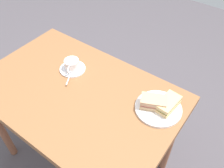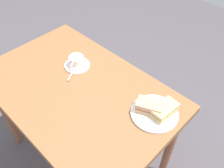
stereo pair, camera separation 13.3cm
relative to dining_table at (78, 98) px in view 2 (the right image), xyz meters
The scene contains 8 objects.
ground_plane 0.69m from the dining_table, ahead, with size 6.00×6.00×0.00m, color #4F494E.
dining_table is the anchor object (origin of this frame).
sandwich_plate 0.47m from the dining_table, 159.83° to the right, with size 0.24×0.24×0.01m, color white.
sandwich_front 0.45m from the dining_table, 159.58° to the right, with size 0.15×0.12×0.06m.
sandwich_back 0.51m from the dining_table, 157.91° to the right, with size 0.09×0.15×0.05m.
coffee_saucer 0.21m from the dining_table, 41.27° to the right, with size 0.15×0.15×0.01m, color white.
coffee_cup 0.23m from the dining_table, 41.04° to the right, with size 0.09×0.11×0.06m.
spoon 0.15m from the dining_table, 27.66° to the right, with size 0.06×0.09×0.01m.
Camera 2 is at (-0.80, 0.53, 1.75)m, focal length 38.53 mm.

